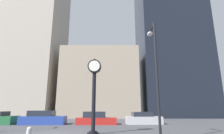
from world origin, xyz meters
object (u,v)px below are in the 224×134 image
car_blue (43,118)px  street_lamp_right (154,61)px  street_clock (94,86)px  car_silver (143,119)px  car_red (96,119)px

car_blue → street_lamp_right: size_ratio=0.70×
car_blue → street_clock: bearing=-52.9°
car_blue → car_silver: 10.87m
car_silver → car_blue: bearing=179.2°
car_red → street_lamp_right: 11.08m
street_clock → car_silver: 9.45m
street_lamp_right → car_silver: bearing=84.9°
street_clock → car_red: bearing=93.6°
car_red → street_lamp_right: size_ratio=0.63×
car_red → street_clock: bearing=-87.4°
car_red → car_blue: bearing=179.1°
street_clock → street_lamp_right: size_ratio=0.77×
street_clock → car_blue: (-6.16, 7.28, -2.59)m
street_clock → car_silver: street_clock is taller
car_silver → street_lamp_right: (-0.88, -9.90, 3.92)m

